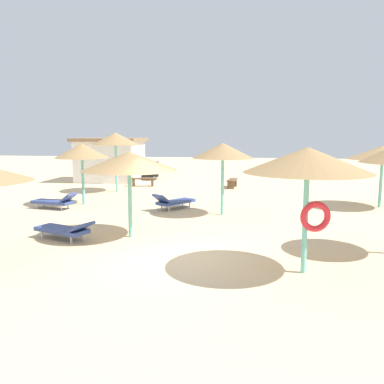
% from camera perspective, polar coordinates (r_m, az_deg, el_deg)
% --- Properties ---
extents(ground_plane, '(80.00, 80.00, 0.00)m').
position_cam_1_polar(ground_plane, '(11.07, -2.32, -8.41)').
color(ground_plane, beige).
extents(parasol_0, '(2.34, 2.34, 2.66)m').
position_cam_1_polar(parasol_0, '(18.62, -14.89, 5.46)').
color(parasol_0, '#6BC6BC').
rests_on(parasol_0, ground).
extents(parasol_1, '(2.86, 2.86, 2.59)m').
position_cam_1_polar(parasol_1, '(19.03, 24.73, 4.92)').
color(parasol_1, '#6BC6BC').
rests_on(parasol_1, ground).
extents(parasol_2, '(2.32, 2.32, 2.75)m').
position_cam_1_polar(parasol_2, '(15.81, 4.25, 5.65)').
color(parasol_2, '#6BC6BC').
rests_on(parasol_2, ground).
extents(parasol_3, '(2.86, 2.86, 2.59)m').
position_cam_1_polar(parasol_3, '(12.48, -8.63, 4.19)').
color(parasol_3, '#6BC6BC').
rests_on(parasol_3, ground).
extents(parasol_7, '(2.83, 2.83, 2.85)m').
position_cam_1_polar(parasol_7, '(9.45, 15.61, 4.09)').
color(parasol_7, '#6BC6BC').
rests_on(parasol_7, ground).
extents(parasol_8, '(2.49, 2.49, 3.13)m').
position_cam_1_polar(parasol_8, '(22.20, -10.47, 7.19)').
color(parasol_8, '#6BC6BC').
rests_on(parasol_8, ground).
extents(lounger_0, '(1.98, 0.97, 0.70)m').
position_cam_1_polar(lounger_0, '(18.08, -18.30, -1.22)').
color(lounger_0, '#33478C').
rests_on(lounger_0, ground).
extents(lounger_2, '(1.63, 1.91, 0.70)m').
position_cam_1_polar(lounger_2, '(17.16, -2.56, -1.30)').
color(lounger_2, '#33478C').
rests_on(lounger_2, ground).
extents(lounger_3, '(2.02, 1.29, 0.61)m').
position_cam_1_polar(lounger_3, '(12.89, -17.05, -4.94)').
color(lounger_3, '#33478C').
rests_on(lounger_3, ground).
extents(bench_0, '(1.54, 0.63, 0.49)m').
position_cam_1_polar(bench_0, '(24.40, -6.76, 1.60)').
color(bench_0, brown).
rests_on(bench_0, ground).
extents(bench_1, '(0.55, 1.53, 0.49)m').
position_cam_1_polar(bench_1, '(23.70, 5.55, 1.42)').
color(bench_1, brown).
rests_on(bench_1, ground).
extents(parked_car, '(4.26, 2.60, 1.72)m').
position_cam_1_polar(parked_car, '(28.17, -8.77, 3.44)').
color(parked_car, black).
rests_on(parked_car, ground).
extents(beach_cabana, '(4.16, 3.54, 2.76)m').
position_cam_1_polar(beach_cabana, '(27.24, -11.15, 4.43)').
color(beach_cabana, white).
rests_on(beach_cabana, ground).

